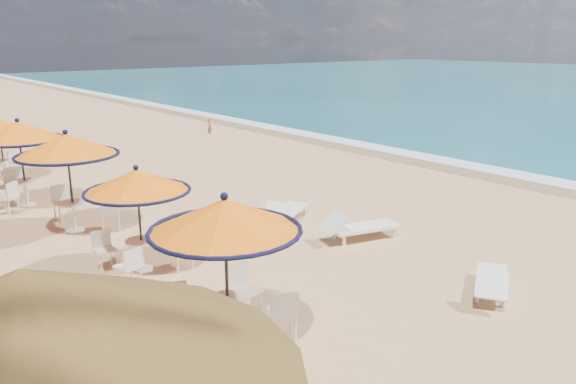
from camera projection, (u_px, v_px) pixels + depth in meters
name	position (u px, v px, depth m)	size (l,w,h in m)	color
ground	(425.00, 266.00, 12.05)	(160.00, 160.00, 0.00)	tan
foam_strip	(373.00, 147.00, 25.20)	(1.20, 140.00, 0.04)	white
wetsand_band	(359.00, 150.00, 24.65)	(1.40, 140.00, 0.02)	olive
station_0	(227.00, 233.00, 8.63)	(2.39, 2.39, 2.49)	black
station_1	(137.00, 195.00, 11.39)	(2.17, 2.17, 2.27)	black
station_2	(69.00, 154.00, 13.77)	(2.49, 2.55, 2.60)	black
station_3	(17.00, 142.00, 15.96)	(2.46, 2.49, 2.57)	black
lounger_near	(492.00, 280.00, 10.61)	(1.82, 1.37, 0.64)	white
lounger_mid	(357.00, 226.00, 13.54)	(2.10, 1.14, 0.72)	white
lounger_far	(285.00, 211.00, 14.77)	(1.97, 1.46, 0.69)	white
palapa	(27.00, 334.00, 4.04)	(4.15, 4.15, 3.17)	brown
person	(210.00, 126.00, 28.46)	(0.32, 0.21, 0.88)	#965F4C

